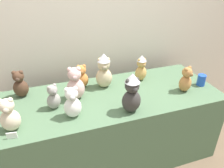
% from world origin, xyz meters
% --- Properties ---
extents(wall_back, '(7.00, 0.08, 2.60)m').
position_xyz_m(wall_back, '(0.00, 0.89, 1.30)').
color(wall_back, silver).
rests_on(wall_back, ground_plane).
extents(display_table, '(2.00, 0.79, 0.73)m').
position_xyz_m(display_table, '(0.00, 0.25, 0.36)').
color(display_table, '#4C6B4C').
rests_on(display_table, ground_plane).
extents(teddy_bear_sand, '(0.18, 0.16, 0.35)m').
position_xyz_m(teddy_bear_sand, '(-0.02, 0.43, 0.90)').
color(teddy_bear_sand, '#CCB78E').
rests_on(teddy_bear_sand, display_table).
extents(teddy_bear_caramel, '(0.16, 0.15, 0.25)m').
position_xyz_m(teddy_bear_caramel, '(0.68, 0.11, 0.84)').
color(teddy_bear_caramel, '#B27A42').
rests_on(teddy_bear_caramel, display_table).
extents(teddy_bear_snow, '(0.14, 0.12, 0.27)m').
position_xyz_m(teddy_bear_snow, '(-0.39, 0.06, 0.85)').
color(teddy_bear_snow, white).
rests_on(teddy_bear_snow, display_table).
extents(teddy_bear_charcoal, '(0.16, 0.14, 0.34)m').
position_xyz_m(teddy_bear_charcoal, '(0.07, -0.02, 0.90)').
color(teddy_bear_charcoal, '#383533').
rests_on(teddy_bear_charcoal, display_table).
extents(teddy_bear_cocoa, '(0.15, 0.13, 0.26)m').
position_xyz_m(teddy_bear_cocoa, '(-0.78, 0.50, 0.85)').
color(teddy_bear_cocoa, '#4C3323').
rests_on(teddy_bear_cocoa, display_table).
extents(teddy_bear_cream, '(0.15, 0.13, 0.27)m').
position_xyz_m(teddy_bear_cream, '(-0.83, 0.04, 0.85)').
color(teddy_bear_cream, beige).
rests_on(teddy_bear_cream, display_table).
extents(teddy_bear_honey, '(0.14, 0.13, 0.27)m').
position_xyz_m(teddy_bear_honey, '(0.38, 0.44, 0.86)').
color(teddy_bear_honey, tan).
rests_on(teddy_bear_honey, display_table).
extents(teddy_bear_ash, '(0.15, 0.14, 0.22)m').
position_xyz_m(teddy_bear_ash, '(-0.52, 0.22, 0.83)').
color(teddy_bear_ash, gray).
rests_on(teddy_bear_ash, display_table).
extents(teddy_bear_ginger, '(0.14, 0.12, 0.23)m').
position_xyz_m(teddy_bear_ginger, '(-0.22, 0.50, 0.84)').
color(teddy_bear_ginger, '#D17F3D').
rests_on(teddy_bear_ginger, display_table).
extents(teddy_bear_blush, '(0.18, 0.16, 0.31)m').
position_xyz_m(teddy_bear_blush, '(-0.32, 0.31, 0.87)').
color(teddy_bear_blush, beige).
rests_on(teddy_bear_blush, display_table).
extents(party_cup_blue, '(0.08, 0.08, 0.11)m').
position_xyz_m(party_cup_blue, '(0.89, 0.15, 0.78)').
color(party_cup_blue, blue).
rests_on(party_cup_blue, display_table).
extents(name_card_front_left, '(0.07, 0.02, 0.05)m').
position_xyz_m(name_card_front_left, '(-0.83, -0.05, 0.75)').
color(name_card_front_left, white).
rests_on(name_card_front_left, display_table).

